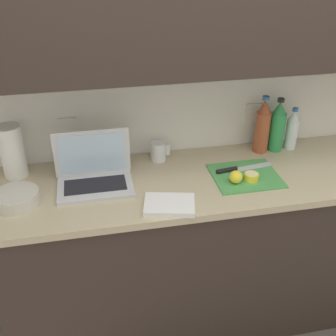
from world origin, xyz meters
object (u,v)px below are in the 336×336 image
cutting_board (245,176)px  bottle_water_clear (262,127)px  paper_towel_roll (12,152)px  lemon_half_cut (251,177)px  knife (235,169)px  bowl_white (17,198)px  bottle_oil_tall (277,127)px  bottle_green_soda (292,130)px  measuring_cup (159,151)px  lemon_whole_beside (236,177)px  laptop (94,173)px

cutting_board → bottle_water_clear: 0.33m
paper_towel_roll → lemon_half_cut: bearing=-14.4°
bottle_water_clear → paper_towel_roll: bearing=-179.7°
cutting_board → knife: bearing=125.5°
knife → bowl_white: bearing=176.3°
bottle_oil_tall → lemon_half_cut: bearing=-130.5°
bottle_green_soda → bowl_white: 1.45m
measuring_cup → bowl_white: measuring_cup is taller
knife → measuring_cup: size_ratio=3.07×
knife → bottle_green_soda: size_ratio=1.31×
lemon_whole_beside → paper_towel_roll: size_ratio=0.24×
cutting_board → paper_towel_roll: 1.14m
bottle_oil_tall → paper_towel_roll: size_ratio=1.12×
laptop → bottle_green_soda: bearing=8.5°
bowl_white → paper_towel_roll: size_ratio=0.75×
knife → bottle_green_soda: (0.39, 0.19, 0.09)m
bottle_water_clear → lemon_half_cut: bearing=-119.2°
lemon_whole_beside → paper_towel_roll: (-1.03, 0.29, 0.09)m
laptop → lemon_half_cut: bearing=-10.1°
measuring_cup → knife: bearing=-29.5°
bottle_oil_tall → paper_towel_roll: bottle_oil_tall is taller
cutting_board → bottle_green_soda: (0.35, 0.24, 0.10)m
lemon_whole_beside → bowl_white: size_ratio=0.32×
lemon_half_cut → paper_towel_roll: (-1.11, 0.29, 0.11)m
laptop → bottle_oil_tall: (0.99, 0.16, 0.08)m
bottle_oil_tall → bottle_green_soda: bearing=-0.0°
lemon_half_cut → bowl_white: bearing=178.5°
cutting_board → measuring_cup: measuring_cup is taller
bowl_white → cutting_board: bearing=1.0°
bottle_green_soda → bottle_oil_tall: (-0.09, 0.00, 0.03)m
lemon_whole_beside → paper_towel_roll: bearing=164.1°
measuring_cup → bowl_white: (-0.69, -0.27, -0.02)m
knife → lemon_half_cut: 0.11m
bottle_green_soda → bottle_water_clear: size_ratio=0.75×
bottle_water_clear → measuring_cup: bearing=179.3°
lemon_half_cut → lemon_whole_beside: 0.08m
laptop → bottle_water_clear: bottle_water_clear is taller
laptop → knife: laptop is taller
laptop → lemon_whole_beside: laptop is taller
lemon_half_cut → measuring_cup: (-0.40, 0.30, 0.02)m
bottle_oil_tall → paper_towel_roll: 1.36m
bottle_green_soda → lemon_whole_beside: bearing=-144.5°
lemon_half_cut → paper_towel_roll: bearing=165.6°
lemon_half_cut → bowl_white: size_ratio=0.35×
measuring_cup → paper_towel_roll: bearing=-178.9°
cutting_board → measuring_cup: (-0.39, 0.25, 0.05)m
bottle_green_soda → measuring_cup: (-0.74, 0.01, -0.06)m
bottle_oil_tall → laptop: bearing=-170.8°
measuring_cup → paper_towel_roll: 0.72m
cutting_board → bowl_white: size_ratio=1.64×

